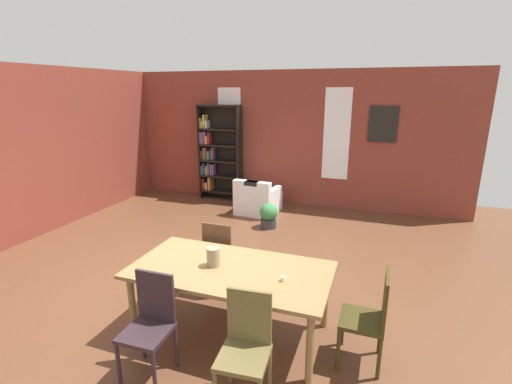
{
  "coord_description": "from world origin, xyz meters",
  "views": [
    {
      "loc": [
        2.17,
        -3.85,
        2.52
      ],
      "look_at": [
        0.28,
        1.49,
        0.92
      ],
      "focal_mm": 25.4,
      "sensor_mm": 36.0,
      "label": 1
    }
  ],
  "objects": [
    {
      "name": "potted_plant_by_shelf",
      "position": [
        0.25,
        2.31,
        0.24
      ],
      "size": [
        0.34,
        0.34,
        0.48
      ],
      "color": "#333338",
      "rests_on": "ground"
    },
    {
      "name": "vase_on_table",
      "position": [
        0.61,
        -0.77,
        0.85
      ],
      "size": [
        0.14,
        0.14,
        0.2
      ],
      "primitive_type": "cylinder",
      "color": "#998466",
      "rests_on": "dining_table"
    },
    {
      "name": "ground_plane",
      "position": [
        0.0,
        0.0,
        0.0
      ],
      "size": [
        10.26,
        10.26,
        0.0
      ],
      "primitive_type": "plane",
      "color": "brown"
    },
    {
      "name": "tealight_candle_0",
      "position": [
        1.38,
        -0.84,
        0.78
      ],
      "size": [
        0.04,
        0.04,
        0.05
      ],
      "primitive_type": "cylinder",
      "color": "silver",
      "rests_on": "dining_table"
    },
    {
      "name": "bookshelf_tall",
      "position": [
        -1.48,
        3.77,
        1.09
      ],
      "size": [
        1.01,
        0.29,
        2.2
      ],
      "color": "black",
      "rests_on": "ground"
    },
    {
      "name": "dining_chair_near_left",
      "position": [
        0.34,
        -1.52,
        0.51
      ],
      "size": [
        0.41,
        0.41,
        0.95
      ],
      "color": "#2F1F25",
      "rests_on": "ground"
    },
    {
      "name": "dining_chair_head_right",
      "position": [
        2.2,
        -0.77,
        0.51
      ],
      "size": [
        0.4,
        0.4,
        0.95
      ],
      "color": "#383212",
      "rests_on": "ground"
    },
    {
      "name": "window_pane_1",
      "position": [
        1.23,
        3.94,
        1.62
      ],
      "size": [
        0.55,
        0.02,
        1.91
      ],
      "primitive_type": "cube",
      "color": "white"
    },
    {
      "name": "back_wall_brick",
      "position": [
        0.0,
        4.01,
        1.47
      ],
      "size": [
        8.0,
        0.12,
        2.94
      ],
      "primitive_type": "cube",
      "color": "brown",
      "rests_on": "ground"
    },
    {
      "name": "dining_chair_far_left",
      "position": [
        0.34,
        -0.02,
        0.51
      ],
      "size": [
        0.4,
        0.4,
        0.95
      ],
      "color": "#513523",
      "rests_on": "ground"
    },
    {
      "name": "dining_table",
      "position": [
        0.8,
        -0.77,
        0.68
      ],
      "size": [
        2.05,
        1.05,
        0.75
      ],
      "color": "olive",
      "rests_on": "ground"
    },
    {
      "name": "armchair_white",
      "position": [
        -0.23,
        3.05,
        0.28
      ],
      "size": [
        0.87,
        0.87,
        0.75
      ],
      "color": "white",
      "rests_on": "ground"
    },
    {
      "name": "potted_plant_corner",
      "position": [
        -0.38,
        0.25,
        0.27
      ],
      "size": [
        0.37,
        0.37,
        0.48
      ],
      "color": "silver",
      "rests_on": "ground"
    },
    {
      "name": "framed_picture",
      "position": [
        2.13,
        3.93,
        1.86
      ],
      "size": [
        0.56,
        0.03,
        0.72
      ],
      "primitive_type": "cube",
      "color": "black"
    },
    {
      "name": "window_pane_0",
      "position": [
        -1.23,
        3.94,
        1.62
      ],
      "size": [
        0.55,
        0.02,
        1.91
      ],
      "primitive_type": "cube",
      "color": "white"
    },
    {
      "name": "dining_chair_near_right",
      "position": [
        1.26,
        -1.52,
        0.51
      ],
      "size": [
        0.43,
        0.43,
        0.95
      ],
      "color": "brown",
      "rests_on": "ground"
    }
  ]
}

